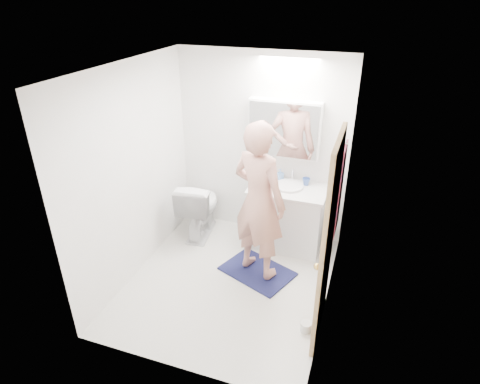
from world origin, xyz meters
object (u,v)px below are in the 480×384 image
at_px(toilet, 200,207).
at_px(person, 259,201).
at_px(soap_bottle_a, 266,172).
at_px(vanity_cabinet, 286,218).
at_px(medicine_cabinet, 284,129).
at_px(toothbrush_cup, 306,182).
at_px(toilet_paper_roll, 306,327).
at_px(soap_bottle_b, 280,175).

bearing_deg(toilet, person, 143.02).
bearing_deg(soap_bottle_a, vanity_cabinet, -24.26).
distance_m(person, soap_bottle_a, 0.86).
distance_m(vanity_cabinet, person, 0.91).
bearing_deg(medicine_cabinet, vanity_cabinet, -57.64).
bearing_deg(soap_bottle_a, medicine_cabinet, 16.72).
height_order(toothbrush_cup, toilet_paper_roll, toothbrush_cup).
distance_m(toilet, soap_bottle_b, 1.16).
bearing_deg(person, toilet, -8.14).
bearing_deg(toilet_paper_roll, vanity_cabinet, 110.97).
relative_size(medicine_cabinet, toothbrush_cup, 8.91).
height_order(vanity_cabinet, toilet_paper_roll, vanity_cabinet).
bearing_deg(toothbrush_cup, soap_bottle_b, 176.64).
bearing_deg(vanity_cabinet, medicine_cabinet, 122.36).
distance_m(vanity_cabinet, toothbrush_cup, 0.54).
bearing_deg(medicine_cabinet, soap_bottle_b, -121.66).
relative_size(vanity_cabinet, toothbrush_cup, 9.11).
bearing_deg(toilet_paper_roll, toothbrush_cup, 102.64).
height_order(vanity_cabinet, person, person).
relative_size(soap_bottle_b, toilet_paper_roll, 1.43).
height_order(person, soap_bottle_b, person).
distance_m(toilet, person, 1.27).
bearing_deg(soap_bottle_a, toilet, -162.24).
height_order(soap_bottle_a, soap_bottle_b, soap_bottle_a).
xyz_separation_m(vanity_cabinet, medicine_cabinet, (-0.13, 0.21, 1.11)).
xyz_separation_m(toilet, soap_bottle_a, (0.83, 0.27, 0.52)).
xyz_separation_m(soap_bottle_a, toothbrush_cup, (0.52, 0.01, -0.06)).
distance_m(vanity_cabinet, soap_bottle_b, 0.56).
distance_m(soap_bottle_b, toothbrush_cup, 0.34).
bearing_deg(soap_bottle_b, person, -91.42).
bearing_deg(toilet, soap_bottle_a, -168.93).
xyz_separation_m(person, soap_bottle_a, (-0.16, 0.84, -0.03)).
xyz_separation_m(vanity_cabinet, person, (-0.17, -0.69, 0.57)).
relative_size(toothbrush_cup, toilet_paper_roll, 0.90).
bearing_deg(toilet_paper_roll, soap_bottle_a, 119.22).
bearing_deg(toilet, vanity_cabinet, 178.97).
bearing_deg(soap_bottle_a, toothbrush_cup, 1.10).
relative_size(vanity_cabinet, toilet, 1.11).
relative_size(vanity_cabinet, toilet_paper_roll, 8.18).
bearing_deg(toilet, medicine_cabinet, -169.13).
bearing_deg(toothbrush_cup, toilet, -168.48).
distance_m(medicine_cabinet, soap_bottle_b, 0.60).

